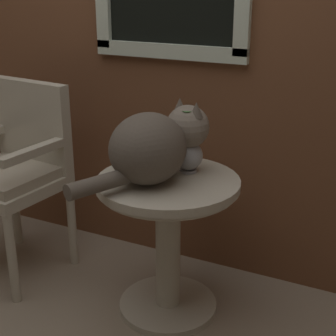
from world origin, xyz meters
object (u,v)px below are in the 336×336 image
at_px(wicker_side_table, 168,220).
at_px(pewter_vase_with_ivy, 188,152).
at_px(cat, 154,145).
at_px(wicker_chair, 16,165).

distance_m(wicker_side_table, pewter_vase_with_ivy, 0.31).
bearing_deg(pewter_vase_with_ivy, cat, -117.98).
xyz_separation_m(cat, pewter_vase_with_ivy, (0.08, 0.16, -0.07)).
bearing_deg(wicker_chair, pewter_vase_with_ivy, 6.21).
distance_m(wicker_side_table, wicker_chair, 0.86).
xyz_separation_m(wicker_side_table, pewter_vase_with_ivy, (0.04, 0.12, 0.28)).
xyz_separation_m(wicker_chair, pewter_vase_with_ivy, (0.89, 0.10, 0.17)).
xyz_separation_m(wicker_side_table, wicker_chair, (-0.85, 0.02, 0.11)).
relative_size(wicker_chair, pewter_vase_with_ivy, 3.44).
height_order(wicker_side_table, cat, cat).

